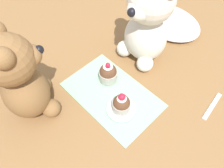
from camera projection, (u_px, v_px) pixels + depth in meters
The scene contains 9 objects.
ground_plane at pixel (112, 95), 0.64m from camera, with size 4.00×4.00×0.00m, color olive.
knitted_placemat at pixel (112, 94), 0.64m from camera, with size 0.28×0.18×0.01m, color #8EBC99.
tulle_cloth at pixel (168, 21), 0.82m from camera, with size 0.25×0.19×0.03m, color silver.
teddy_bear_cream at pixel (147, 22), 0.62m from camera, with size 0.14×0.15×0.28m.
teddy_bear_tan at pixel (21, 79), 0.52m from camera, with size 0.16×0.15×0.27m.
cupcake_near_cream_bear at pixel (108, 73), 0.65m from camera, with size 0.06×0.06×0.07m.
saucer_plate at pixel (121, 109), 0.61m from camera, with size 0.08×0.08×0.01m, color silver.
cupcake_near_tan_bear at pixel (121, 104), 0.59m from camera, with size 0.05×0.05×0.07m.
teaspoon at pixel (212, 106), 0.62m from camera, with size 0.11×0.01×0.01m, color silver.
Camera 1 is at (0.25, -0.24, 0.54)m, focal length 35.00 mm.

